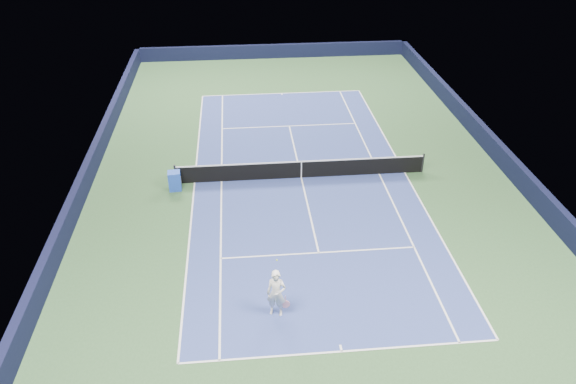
{
  "coord_description": "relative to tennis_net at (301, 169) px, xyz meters",
  "views": [
    {
      "loc": [
        -3.08,
        -25.04,
        14.47
      ],
      "look_at": [
        -0.98,
        -3.0,
        1.0
      ],
      "focal_mm": 35.0,
      "sensor_mm": 36.0,
      "label": 1
    }
  ],
  "objects": [
    {
      "name": "sideline_singles_right",
      "position": [
        4.12,
        0.0,
        -0.5
      ],
      "size": [
        0.08,
        23.77,
        0.0
      ],
      "primitive_type": "cube",
      "color": "white",
      "rests_on": "ground"
    },
    {
      "name": "center_mark_far",
      "position": [
        0.0,
        11.73,
        -0.5
      ],
      "size": [
        0.08,
        0.3,
        0.0
      ],
      "primitive_type": "cube",
      "color": "white",
      "rests_on": "ground"
    },
    {
      "name": "baseline_near",
      "position": [
        0.0,
        -11.88,
        -0.5
      ],
      "size": [
        10.97,
        0.08,
        0.0
      ],
      "primitive_type": "cube",
      "color": "white",
      "rests_on": "ground"
    },
    {
      "name": "center_mark_near",
      "position": [
        0.0,
        -11.73,
        -0.5
      ],
      "size": [
        0.08,
        0.3,
        0.0
      ],
      "primitive_type": "cube",
      "color": "white",
      "rests_on": "ground"
    },
    {
      "name": "tennis_player",
      "position": [
        -2.05,
        -9.84,
        0.46
      ],
      "size": [
        0.89,
        1.35,
        1.92
      ],
      "color": "white",
      "rests_on": "ground"
    },
    {
      "name": "sideline_doubles_right",
      "position": [
        5.49,
        0.0,
        -0.5
      ],
      "size": [
        0.08,
        23.77,
        0.0
      ],
      "primitive_type": "cube",
      "color": "white",
      "rests_on": "ground"
    },
    {
      "name": "sideline_doubles_left",
      "position": [
        -5.49,
        0.0,
        -0.5
      ],
      "size": [
        0.08,
        23.77,
        0.0
      ],
      "primitive_type": "cube",
      "color": "white",
      "rests_on": "ground"
    },
    {
      "name": "sponsor_cube",
      "position": [
        -6.4,
        -0.57,
        -0.01
      ],
      "size": [
        0.65,
        0.6,
        0.99
      ],
      "color": "blue",
      "rests_on": "ground"
    },
    {
      "name": "sideline_singles_left",
      "position": [
        -4.12,
        0.0,
        -0.5
      ],
      "size": [
        0.08,
        23.77,
        0.0
      ],
      "primitive_type": "cube",
      "color": "white",
      "rests_on": "ground"
    },
    {
      "name": "baseline_far",
      "position": [
        0.0,
        11.88,
        -0.5
      ],
      "size": [
        10.97,
        0.08,
        0.0
      ],
      "primitive_type": "cube",
      "color": "white",
      "rests_on": "ground"
    },
    {
      "name": "wall_left",
      "position": [
        -10.82,
        0.0,
        0.05
      ],
      "size": [
        0.35,
        40.0,
        1.1
      ],
      "primitive_type": "cube",
      "color": "black",
      "rests_on": "ground"
    },
    {
      "name": "wall_right",
      "position": [
        10.82,
        0.0,
        0.05
      ],
      "size": [
        0.35,
        40.0,
        1.1
      ],
      "primitive_type": "cube",
      "color": "black",
      "rests_on": "ground"
    },
    {
      "name": "court_surface",
      "position": [
        0.0,
        0.0,
        -0.5
      ],
      "size": [
        10.97,
        23.77,
        0.01
      ],
      "primitive_type": "cube",
      "color": "navy",
      "rests_on": "ground"
    },
    {
      "name": "service_line_near",
      "position": [
        0.0,
        -6.4,
        -0.5
      ],
      "size": [
        8.23,
        0.08,
        0.0
      ],
      "primitive_type": "cube",
      "color": "white",
      "rests_on": "ground"
    },
    {
      "name": "wall_far",
      "position": [
        0.0,
        19.82,
        0.05
      ],
      "size": [
        22.0,
        0.35,
        1.1
      ],
      "primitive_type": "cube",
      "color": "black",
      "rests_on": "ground"
    },
    {
      "name": "service_line_far",
      "position": [
        0.0,
        6.4,
        -0.5
      ],
      "size": [
        8.23,
        0.08,
        0.0
      ],
      "primitive_type": "cube",
      "color": "white",
      "rests_on": "ground"
    },
    {
      "name": "ground",
      "position": [
        0.0,
        0.0,
        -0.5
      ],
      "size": [
        40.0,
        40.0,
        0.0
      ],
      "primitive_type": "plane",
      "color": "#2D4F2B",
      "rests_on": "ground"
    },
    {
      "name": "center_service_line",
      "position": [
        0.0,
        0.0,
        -0.5
      ],
      "size": [
        0.08,
        12.8,
        0.0
      ],
      "primitive_type": "cube",
      "color": "white",
      "rests_on": "ground"
    },
    {
      "name": "tennis_net",
      "position": [
        0.0,
        0.0,
        0.0
      ],
      "size": [
        12.9,
        0.1,
        1.07
      ],
      "color": "black",
      "rests_on": "ground"
    }
  ]
}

